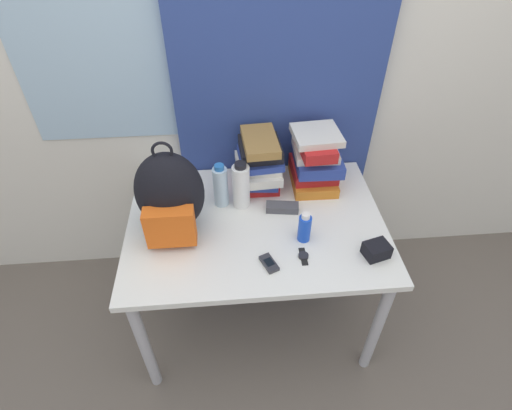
# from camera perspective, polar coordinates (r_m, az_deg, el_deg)

# --- Properties ---
(ground_plane) EXTENTS (12.00, 12.00, 0.00)m
(ground_plane) POSITION_cam_1_polar(r_m,az_deg,el_deg) (2.16, 1.03, -23.98)
(ground_plane) COLOR #665B51
(wall_back) EXTENTS (6.00, 0.06, 2.50)m
(wall_back) POSITION_cam_1_polar(r_m,az_deg,el_deg) (1.93, -1.48, 19.94)
(wall_back) COLOR silver
(wall_back) RESTS_ON ground_plane
(curtain_blue) EXTENTS (0.98, 0.04, 2.50)m
(curtain_blue) POSITION_cam_1_polar(r_m,az_deg,el_deg) (1.90, 3.40, 19.43)
(curtain_blue) COLOR navy
(curtain_blue) RESTS_ON ground_plane
(desk) EXTENTS (1.16, 0.82, 0.71)m
(desk) POSITION_cam_1_polar(r_m,az_deg,el_deg) (1.87, 0.00, -4.19)
(desk) COLOR silver
(desk) RESTS_ON ground_plane
(backpack) EXTENTS (0.29, 0.26, 0.44)m
(backpack) POSITION_cam_1_polar(r_m,az_deg,el_deg) (1.69, -12.20, 1.28)
(backpack) COLOR black
(backpack) RESTS_ON desk
(book_stack_left) EXTENTS (0.23, 0.29, 0.28)m
(book_stack_left) POSITION_cam_1_polar(r_m,az_deg,el_deg) (1.92, 0.41, 6.03)
(book_stack_left) COLOR red
(book_stack_left) RESTS_ON desk
(book_stack_center) EXTENTS (0.24, 0.28, 0.29)m
(book_stack_center) POSITION_cam_1_polar(r_m,az_deg,el_deg) (1.96, 8.41, 6.42)
(book_stack_center) COLOR orange
(book_stack_center) RESTS_ON desk
(water_bottle) EXTENTS (0.07, 0.07, 0.22)m
(water_bottle) POSITION_cam_1_polar(r_m,az_deg,el_deg) (1.84, -5.08, 2.73)
(water_bottle) COLOR silver
(water_bottle) RESTS_ON desk
(sports_bottle) EXTENTS (0.08, 0.08, 0.24)m
(sports_bottle) POSITION_cam_1_polar(r_m,az_deg,el_deg) (1.83, -2.15, 2.79)
(sports_bottle) COLOR white
(sports_bottle) RESTS_ON desk
(sunscreen_bottle) EXTENTS (0.05, 0.05, 0.15)m
(sunscreen_bottle) POSITION_cam_1_polar(r_m,az_deg,el_deg) (1.70, 6.95, -3.23)
(sunscreen_bottle) COLOR blue
(sunscreen_bottle) RESTS_ON desk
(cell_phone) EXTENTS (0.08, 0.10, 0.02)m
(cell_phone) POSITION_cam_1_polar(r_m,az_deg,el_deg) (1.63, 1.87, -8.32)
(cell_phone) COLOR #2D2D33
(cell_phone) RESTS_ON desk
(sunglasses_case) EXTENTS (0.16, 0.08, 0.04)m
(sunglasses_case) POSITION_cam_1_polar(r_m,az_deg,el_deg) (1.86, 3.77, -0.35)
(sunglasses_case) COLOR #47474C
(sunglasses_case) RESTS_ON desk
(camera_pouch) EXTENTS (0.12, 0.10, 0.06)m
(camera_pouch) POSITION_cam_1_polar(r_m,az_deg,el_deg) (1.72, 16.84, -6.18)
(camera_pouch) COLOR black
(camera_pouch) RESTS_ON desk
(wristwatch) EXTENTS (0.04, 0.09, 0.01)m
(wristwatch) POSITION_cam_1_polar(r_m,az_deg,el_deg) (1.67, 6.78, -7.25)
(wristwatch) COLOR black
(wristwatch) RESTS_ON desk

